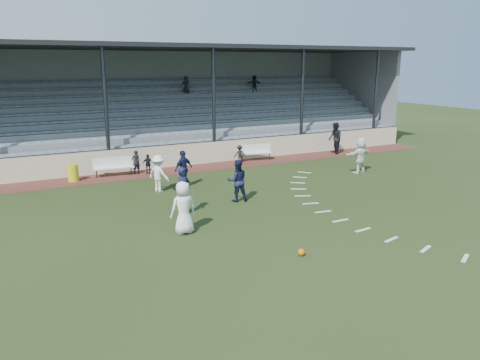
% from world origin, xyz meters
% --- Properties ---
extents(ground, '(90.00, 90.00, 0.00)m').
position_xyz_m(ground, '(0.00, 0.00, 0.00)').
color(ground, '#243114').
rests_on(ground, ground).
extents(cinder_track, '(34.00, 2.00, 0.02)m').
position_xyz_m(cinder_track, '(0.00, 10.50, 0.01)').
color(cinder_track, '#512620').
rests_on(cinder_track, ground).
extents(retaining_wall, '(34.00, 0.18, 1.20)m').
position_xyz_m(retaining_wall, '(0.00, 11.55, 0.60)').
color(retaining_wall, beige).
rests_on(retaining_wall, ground).
extents(bench_left, '(2.03, 0.62, 0.95)m').
position_xyz_m(bench_left, '(-3.00, 10.76, 0.58)').
color(bench_left, white).
rests_on(bench_left, cinder_track).
extents(bench_right, '(2.04, 0.84, 0.95)m').
position_xyz_m(bench_right, '(5.30, 10.94, 0.58)').
color(bench_right, white).
rests_on(bench_right, cinder_track).
extents(trash_bin, '(0.51, 0.51, 0.82)m').
position_xyz_m(trash_bin, '(-4.99, 10.53, 0.43)').
color(trash_bin, gold).
rests_on(trash_bin, cinder_track).
extents(football, '(0.22, 0.22, 0.22)m').
position_xyz_m(football, '(-0.25, -2.01, 0.11)').
color(football, orange).
rests_on(football, ground).
extents(player_white_lead, '(0.91, 0.62, 1.80)m').
position_xyz_m(player_white_lead, '(-2.70, 1.38, 0.90)').
color(player_white_lead, white).
rests_on(player_white_lead, ground).
extents(player_navy_lead, '(0.80, 0.71, 1.85)m').
position_xyz_m(player_navy_lead, '(-2.00, 3.25, 0.93)').
color(player_navy_lead, '#141837').
rests_on(player_navy_lead, ground).
extents(player_navy_mid, '(0.98, 0.84, 1.75)m').
position_xyz_m(player_navy_mid, '(0.62, 3.95, 0.88)').
color(player_navy_mid, '#141837').
rests_on(player_navy_mid, ground).
extents(player_white_wing, '(1.08, 1.23, 1.66)m').
position_xyz_m(player_white_wing, '(-1.84, 6.85, 0.83)').
color(player_white_wing, white).
rests_on(player_white_wing, ground).
extents(player_navy_wing, '(1.09, 0.76, 1.72)m').
position_xyz_m(player_navy_wing, '(-0.56, 7.14, 0.86)').
color(player_navy_wing, '#141837').
rests_on(player_navy_wing, ground).
extents(player_white_back, '(1.78, 0.78, 1.85)m').
position_xyz_m(player_white_back, '(8.68, 5.70, 0.93)').
color(player_white_back, white).
rests_on(player_white_back, ground).
extents(official, '(1.01, 1.15, 1.98)m').
position_xyz_m(official, '(10.73, 10.41, 1.01)').
color(official, black).
rests_on(official, cinder_track).
extents(sub_left_near, '(0.49, 0.37, 1.23)m').
position_xyz_m(sub_left_near, '(-1.85, 10.71, 0.63)').
color(sub_left_near, black).
rests_on(sub_left_near, cinder_track).
extents(sub_left_far, '(0.65, 0.41, 1.03)m').
position_xyz_m(sub_left_far, '(-1.30, 10.39, 0.53)').
color(sub_left_far, black).
rests_on(sub_left_far, cinder_track).
extents(sub_right, '(0.70, 0.46, 1.03)m').
position_xyz_m(sub_right, '(4.16, 10.71, 0.53)').
color(sub_right, black).
rests_on(sub_right, cinder_track).
extents(grandstand, '(34.60, 9.00, 6.61)m').
position_xyz_m(grandstand, '(0.01, 16.26, 2.20)').
color(grandstand, gray).
rests_on(grandstand, ground).
extents(penalty_arc, '(3.89, 14.63, 0.01)m').
position_xyz_m(penalty_arc, '(4.12, 0.00, 0.01)').
color(penalty_arc, silver).
rests_on(penalty_arc, ground).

